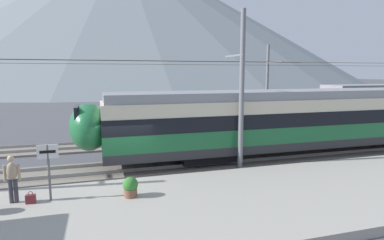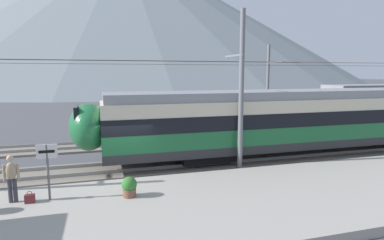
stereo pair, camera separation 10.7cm
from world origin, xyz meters
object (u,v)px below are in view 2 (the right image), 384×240
object	(u,v)px
potted_plant_platform_edge	(129,186)
handbag_beside_passenger	(30,199)
train_near_platform	(331,117)
passenger_walking	(11,176)
catenary_mast_far_side	(269,86)
catenary_mast_mid	(240,90)
platform_sign	(47,159)

from	to	relation	value
potted_plant_platform_edge	handbag_beside_passenger	bearing A→B (deg)	173.65
train_near_platform	passenger_walking	distance (m)	16.70
passenger_walking	potted_plant_platform_edge	size ratio (longest dim) A/B	2.27
train_near_platform	potted_plant_platform_edge	size ratio (longest dim) A/B	39.00
catenary_mast_far_side	catenary_mast_mid	bearing A→B (deg)	-126.10
train_near_platform	potted_plant_platform_edge	world-z (taller)	train_near_platform
handbag_beside_passenger	potted_plant_platform_edge	world-z (taller)	potted_plant_platform_edge
passenger_walking	potted_plant_platform_edge	distance (m)	4.04
train_near_platform	catenary_mast_mid	size ratio (longest dim) A/B	0.74
catenary_mast_far_side	passenger_walking	distance (m)	19.99
handbag_beside_passenger	potted_plant_platform_edge	size ratio (longest dim) A/B	0.58
train_near_platform	platform_sign	bearing A→B (deg)	-165.30
handbag_beside_passenger	passenger_walking	bearing A→B (deg)	157.78
potted_plant_platform_edge	platform_sign	bearing A→B (deg)	170.13
platform_sign	catenary_mast_far_side	bearing A→B (deg)	37.29
catenary_mast_far_side	handbag_beside_passenger	distance (m)	19.78
platform_sign	handbag_beside_passenger	size ratio (longest dim) A/B	4.68
catenary_mast_far_side	platform_sign	distance (m)	19.05
catenary_mast_mid	passenger_walking	size ratio (longest dim) A/B	23.12
catenary_mast_mid	catenary_mast_far_side	size ratio (longest dim) A/B	1.00
platform_sign	passenger_walking	distance (m)	1.32
catenary_mast_far_side	passenger_walking	size ratio (longest dim) A/B	23.12
platform_sign	passenger_walking	xyz separation A→B (m)	(-1.20, 0.13, -0.54)
catenary_mast_mid	passenger_walking	xyz separation A→B (m)	(-9.52, -2.09, -2.74)
train_near_platform	platform_sign	world-z (taller)	train_near_platform
catenary_mast_far_side	train_near_platform	bearing A→B (deg)	-90.29
passenger_walking	potted_plant_platform_edge	bearing A→B (deg)	-8.76
passenger_walking	catenary_mast_mid	bearing A→B (deg)	12.38
catenary_mast_far_side	passenger_walking	world-z (taller)	catenary_mast_far_side
train_near_platform	platform_sign	distance (m)	15.55
handbag_beside_passenger	platform_sign	bearing A→B (deg)	9.34
train_near_platform	handbag_beside_passenger	distance (m)	16.27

